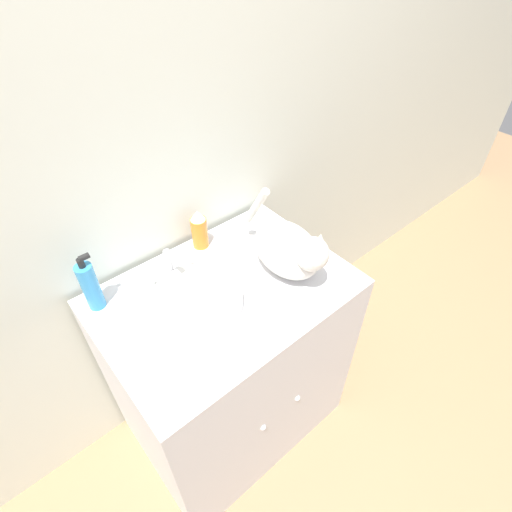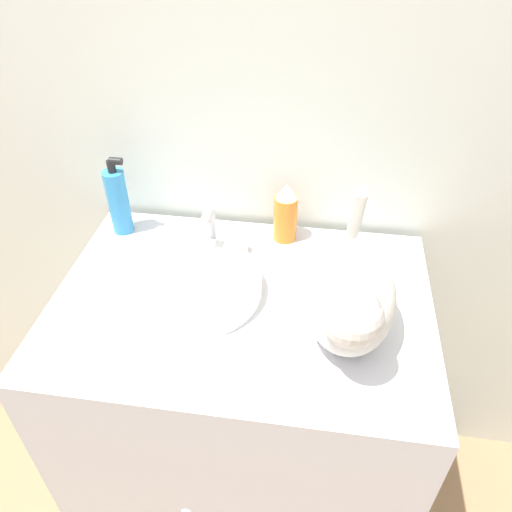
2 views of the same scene
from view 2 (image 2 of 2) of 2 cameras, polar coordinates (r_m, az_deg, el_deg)
name	(u,v)px [view 2 (image 2 of 2)]	position (r m, az deg, el deg)	size (l,w,h in m)	color
wall_back	(264,82)	(1.20, 0.88, 19.28)	(6.00, 0.05, 2.50)	silver
vanity_cabinet	(244,415)	(1.45, -1.33, -17.73)	(0.84, 0.61, 0.89)	silver
sink_basin	(197,285)	(1.12, -6.79, -3.35)	(0.29, 0.29, 0.04)	white
faucet	(211,233)	(1.21, -5.17, 2.62)	(0.18, 0.08, 0.13)	silver
cat	(350,298)	(0.98, 10.70, -4.75)	(0.19, 0.40, 0.27)	silver
soap_bottle	(118,201)	(1.30, -15.46, 6.13)	(0.06, 0.05, 0.21)	#338CCC
spray_bottle	(286,213)	(1.24, 3.40, 4.92)	(0.06, 0.06, 0.16)	orange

